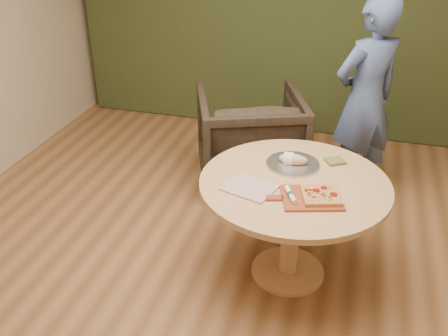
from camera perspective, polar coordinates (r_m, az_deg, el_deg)
name	(u,v)px	position (r m, az deg, el deg)	size (l,w,h in m)	color
room_shell	(222,105)	(2.56, -0.24, 7.19)	(5.04, 6.04, 2.84)	#97653C
pedestal_table	(293,200)	(3.26, 7.92, -3.61)	(1.21, 1.21, 0.75)	tan
pizza_paddle	(310,198)	(3.02, 9.75, -3.38)	(0.47, 0.37, 0.01)	brown
flatbread_pizza	(321,195)	(3.02, 11.00, -3.06)	(0.27, 0.27, 0.04)	tan
cutlery_roll	(290,194)	(2.99, 7.61, -3.00)	(0.11, 0.19, 0.03)	white
newspaper	(250,187)	(3.08, 2.98, -2.23)	(0.30, 0.25, 0.01)	silver
serving_tray	(293,164)	(3.36, 7.86, 0.46)	(0.36, 0.36, 0.02)	silver
bread_roll	(292,159)	(3.35, 7.75, 1.02)	(0.19, 0.09, 0.09)	#DEB787
green_packet	(335,161)	(3.45, 12.58, 0.77)	(0.12, 0.10, 0.02)	#4D5928
armchair	(250,133)	(4.47, 2.99, 4.02)	(0.89, 0.84, 0.92)	black
person_standing	(365,100)	(4.28, 15.82, 7.47)	(0.62, 0.41, 1.70)	#486094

